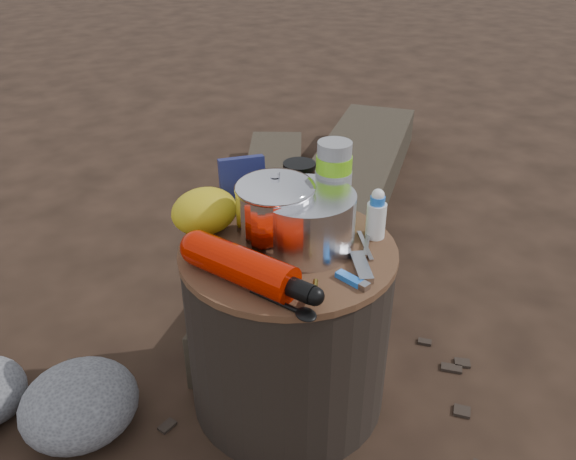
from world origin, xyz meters
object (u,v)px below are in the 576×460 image
thermos (333,185)px  camping_pot (275,212)px  fuel_bottle (242,266)px  stump (288,326)px  travel_mug (299,185)px  log_main (338,204)px

thermos → camping_pot: bearing=-175.8°
fuel_bottle → camping_pot: bearing=10.9°
stump → thermos: size_ratio=2.36×
stump → travel_mug: (0.13, 0.15, 0.27)m
stump → thermos: (0.14, 0.04, 0.32)m
log_main → thermos: thermos is taller
travel_mug → thermos: bearing=-83.6°
thermos → stump: bearing=-166.1°
thermos → fuel_bottle: bearing=-161.6°
stump → fuel_bottle: size_ratio=1.53×
stump → camping_pot: camping_pot is taller
camping_pot → stump: bearing=-54.8°
log_main → fuel_bottle: fuel_bottle is taller
log_main → thermos: 0.91m
fuel_bottle → stump: bearing=0.3°
thermos → travel_mug: thermos is taller
log_main → fuel_bottle: (-0.78, -0.71, 0.39)m
stump → log_main: (0.64, 0.65, -0.14)m
camping_pot → fuel_bottle: (-0.13, -0.08, -0.05)m
stump → fuel_bottle: fuel_bottle is taller
stump → camping_pot: (-0.02, 0.02, 0.30)m
log_main → fuel_bottle: size_ratio=6.31×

